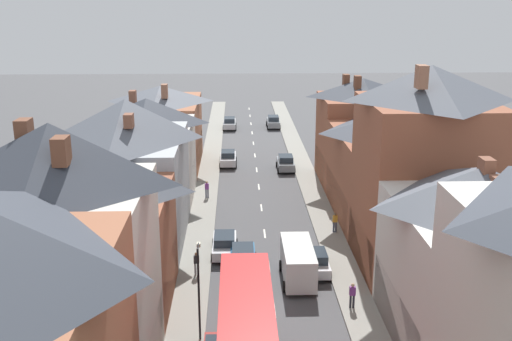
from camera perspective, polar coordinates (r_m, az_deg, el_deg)
pavement_left at (r=55.15m, az=-4.88°, el=-2.83°), size 2.20×104.00×0.14m
pavement_right at (r=55.55m, az=5.70°, el=-2.71°), size 2.20×104.00×0.14m
centre_line_dashes at (r=53.26m, az=0.52°, el=-3.56°), size 0.14×97.80×0.01m
terrace_row_left at (r=36.14m, az=-14.66°, el=-4.64°), size 8.00×68.56×13.24m
terrace_row_right at (r=35.57m, az=18.62°, el=-5.35°), size 8.00×60.73×14.20m
car_near_blue at (r=41.54m, az=-1.26°, el=-8.31°), size 1.90×4.26×1.65m
car_near_silver at (r=41.30m, az=5.64°, el=-8.60°), size 1.90×3.90×1.57m
car_parked_left_a at (r=43.83m, az=-3.01°, el=-7.00°), size 1.90×4.26×1.58m
car_parked_right_a at (r=64.34m, az=2.83°, el=0.74°), size 1.90×3.93×1.66m
car_mid_black at (r=85.26m, az=1.65°, el=4.68°), size 1.90×4.39×1.69m
car_mid_white at (r=66.22m, az=-2.67°, el=1.20°), size 1.90×4.08×1.67m
car_far_grey at (r=84.52m, az=-2.53°, el=4.54°), size 1.90×4.45×1.63m
delivery_van at (r=39.85m, az=4.01°, el=-8.66°), size 2.20×5.20×2.41m
pedestrian_mid_left at (r=36.89m, az=9.17°, el=-11.55°), size 0.36×0.22×1.61m
pedestrian_mid_right at (r=40.58m, az=-5.69°, el=-8.70°), size 0.36×0.22×1.61m
pedestrian_far_left at (r=47.71m, az=7.53°, el=-4.82°), size 0.36×0.22×1.61m
pedestrian_far_right at (r=55.27m, az=-4.70°, el=-1.73°), size 0.36×0.22×1.61m
street_lamp at (r=32.67m, az=-5.47°, el=-10.92°), size 0.20×1.12×5.50m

